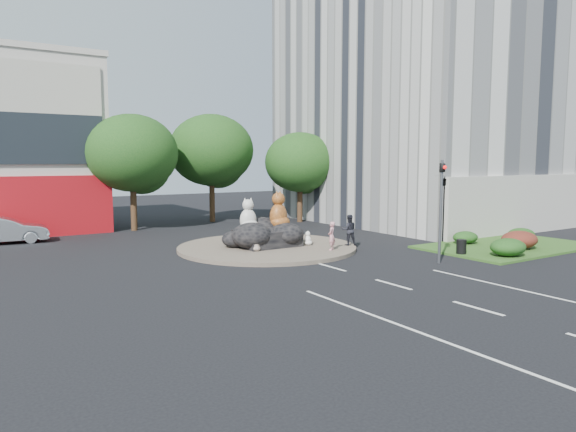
% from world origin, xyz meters
% --- Properties ---
extents(ground, '(120.00, 120.00, 0.00)m').
position_xyz_m(ground, '(0.00, 0.00, 0.00)').
color(ground, black).
rests_on(ground, ground).
extents(roundabout_island, '(10.00, 10.00, 0.20)m').
position_xyz_m(roundabout_island, '(0.00, 10.00, 0.10)').
color(roundabout_island, brown).
rests_on(roundabout_island, ground).
extents(rock_plinth, '(3.20, 2.60, 0.90)m').
position_xyz_m(rock_plinth, '(0.00, 10.00, 0.65)').
color(rock_plinth, black).
rests_on(rock_plinth, roundabout_island).
extents(office_tower, '(20.00, 20.00, 35.00)m').
position_xyz_m(office_tower, '(20.00, 16.00, 17.50)').
color(office_tower, silver).
rests_on(office_tower, ground).
extents(grass_verge, '(10.00, 6.00, 0.12)m').
position_xyz_m(grass_verge, '(12.00, 3.00, 0.06)').
color(grass_verge, '#284E1A').
rests_on(grass_verge, ground).
extents(tree_left, '(6.46, 6.46, 8.27)m').
position_xyz_m(tree_left, '(-3.93, 22.06, 5.25)').
color(tree_left, '#382314').
rests_on(tree_left, ground).
extents(tree_mid, '(6.84, 6.84, 8.76)m').
position_xyz_m(tree_mid, '(3.07, 24.06, 5.56)').
color(tree_mid, '#382314').
rests_on(tree_mid, ground).
extents(tree_right, '(5.70, 5.70, 7.30)m').
position_xyz_m(tree_right, '(9.07, 20.06, 4.63)').
color(tree_right, '#382314').
rests_on(tree_right, ground).
extents(hedge_near_green, '(2.00, 1.60, 0.90)m').
position_xyz_m(hedge_near_green, '(9.00, 1.00, 0.57)').
color(hedge_near_green, '#133E14').
rests_on(hedge_near_green, grass_verge).
extents(hedge_red, '(2.20, 1.76, 0.99)m').
position_xyz_m(hedge_red, '(11.50, 2.00, 0.61)').
color(hedge_red, '#4D1B14').
rests_on(hedge_red, grass_verge).
extents(hedge_mid_green, '(1.80, 1.44, 0.81)m').
position_xyz_m(hedge_mid_green, '(14.00, 3.50, 0.53)').
color(hedge_mid_green, '#133E14').
rests_on(hedge_mid_green, grass_verge).
extents(hedge_back_green, '(1.60, 1.28, 0.72)m').
position_xyz_m(hedge_back_green, '(10.50, 4.80, 0.48)').
color(hedge_back_green, '#133E14').
rests_on(hedge_back_green, grass_verge).
extents(traffic_light, '(0.44, 1.24, 5.00)m').
position_xyz_m(traffic_light, '(5.10, 2.00, 3.62)').
color(traffic_light, '#595B60').
rests_on(traffic_light, ground).
extents(street_lamp, '(2.34, 0.22, 8.06)m').
position_xyz_m(street_lamp, '(12.82, 8.00, 4.55)').
color(street_lamp, '#595B60').
rests_on(street_lamp, ground).
extents(cat_white, '(1.13, 0.99, 1.83)m').
position_xyz_m(cat_white, '(-1.03, 10.31, 2.02)').
color(cat_white, beige).
rests_on(cat_white, rock_plinth).
extents(cat_tabby, '(1.72, 1.67, 2.18)m').
position_xyz_m(cat_tabby, '(0.81, 10.08, 2.19)').
color(cat_tabby, '#B37125').
rests_on(cat_tabby, rock_plinth).
extents(kitten_calico, '(0.50, 0.44, 0.83)m').
position_xyz_m(kitten_calico, '(-1.38, 8.82, 0.61)').
color(kitten_calico, beige).
rests_on(kitten_calico, roundabout_island).
extents(kitten_white, '(0.65, 0.65, 0.82)m').
position_xyz_m(kitten_white, '(2.06, 8.93, 0.61)').
color(kitten_white, white).
rests_on(kitten_white, roundabout_island).
extents(pedestrian_pink, '(0.66, 0.63, 1.53)m').
position_xyz_m(pedestrian_pink, '(2.19, 6.91, 0.96)').
color(pedestrian_pink, pink).
rests_on(pedestrian_pink, roundabout_island).
extents(pedestrian_dark, '(1.05, 0.97, 1.74)m').
position_xyz_m(pedestrian_dark, '(4.00, 7.64, 1.07)').
color(pedestrian_dark, black).
rests_on(pedestrian_dark, roundabout_island).
extents(parked_car, '(4.97, 2.14, 1.59)m').
position_xyz_m(parked_car, '(-12.28, 20.25, 0.80)').
color(parked_car, '#B7B9BF').
rests_on(parked_car, ground).
extents(litter_bin, '(0.62, 0.62, 0.75)m').
position_xyz_m(litter_bin, '(7.50, 2.69, 0.50)').
color(litter_bin, black).
rests_on(litter_bin, grass_verge).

